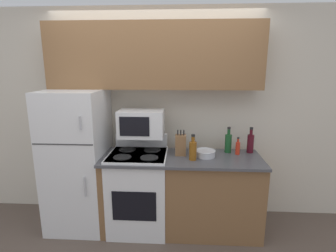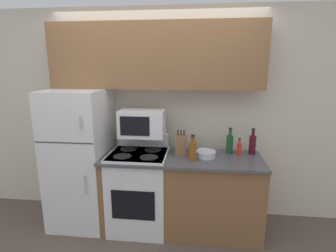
{
  "view_description": "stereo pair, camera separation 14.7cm",
  "coord_description": "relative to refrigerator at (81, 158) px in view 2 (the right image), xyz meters",
  "views": [
    {
      "loc": [
        0.33,
        -2.47,
        1.87
      ],
      "look_at": [
        0.17,
        0.26,
        1.24
      ],
      "focal_mm": 28.0,
      "sensor_mm": 36.0,
      "label": 1
    },
    {
      "loc": [
        0.48,
        -2.46,
        1.87
      ],
      "look_at": [
        0.17,
        0.26,
        1.24
      ],
      "focal_mm": 28.0,
      "sensor_mm": 36.0,
      "label": 2
    }
  ],
  "objects": [
    {
      "name": "knife_block",
      "position": [
        1.19,
        -0.02,
        0.2
      ],
      "size": [
        0.12,
        0.1,
        0.29
      ],
      "color": "brown",
      "rests_on": "lower_cabinets"
    },
    {
      "name": "bottle_hot_sauce",
      "position": [
        1.84,
        0.04,
        0.16
      ],
      "size": [
        0.05,
        0.05,
        0.2
      ],
      "color": "red",
      "rests_on": "lower_cabinets"
    },
    {
      "name": "microwave",
      "position": [
        0.74,
        0.06,
        0.43
      ],
      "size": [
        0.51,
        0.32,
        0.3
      ],
      "color": "white",
      "rests_on": "stove"
    },
    {
      "name": "lower_cabinets",
      "position": [
        1.2,
        -0.06,
        -0.36
      ],
      "size": [
        1.76,
        0.63,
        0.89
      ],
      "color": "brown",
      "rests_on": "ground_plane"
    },
    {
      "name": "ground_plane",
      "position": [
        0.88,
        -0.35,
        -0.81
      ],
      "size": [
        12.0,
        12.0,
        0.0
      ],
      "primitive_type": "plane",
      "color": "brown"
    },
    {
      "name": "bottle_wine_green",
      "position": [
        1.74,
        0.11,
        0.2
      ],
      "size": [
        0.08,
        0.08,
        0.3
      ],
      "color": "#194C23",
      "rests_on": "lower_cabinets"
    },
    {
      "name": "bowl",
      "position": [
        1.47,
        -0.05,
        0.12
      ],
      "size": [
        0.23,
        0.23,
        0.07
      ],
      "color": "silver",
      "rests_on": "lower_cabinets"
    },
    {
      "name": "upper_cabinets",
      "position": [
        0.88,
        0.21,
        1.17
      ],
      "size": [
        2.41,
        0.31,
        0.73
      ],
      "color": "brown",
      "rests_on": "refrigerator"
    },
    {
      "name": "bottle_whiskey",
      "position": [
        1.32,
        -0.16,
        0.2
      ],
      "size": [
        0.08,
        0.08,
        0.28
      ],
      "color": "brown",
      "rests_on": "lower_cabinets"
    },
    {
      "name": "wall_back",
      "position": [
        0.88,
        0.39,
        0.47
      ],
      "size": [
        8.0,
        0.05,
        2.55
      ],
      "color": "beige",
      "rests_on": "ground_plane"
    },
    {
      "name": "bottle_soy_sauce",
      "position": [
        1.33,
        0.1,
        0.16
      ],
      "size": [
        0.05,
        0.05,
        0.18
      ],
      "color": "black",
      "rests_on": "lower_cabinets"
    },
    {
      "name": "stove",
      "position": [
        0.72,
        -0.07,
        -0.33
      ],
      "size": [
        0.65,
        0.61,
        1.08
      ],
      "color": "white",
      "rests_on": "ground_plane"
    },
    {
      "name": "refrigerator",
      "position": [
        0.0,
        0.0,
        0.0
      ],
      "size": [
        0.65,
        0.73,
        1.61
      ],
      "color": "white",
      "rests_on": "ground_plane"
    },
    {
      "name": "bottle_wine_red",
      "position": [
        1.99,
        0.12,
        0.2
      ],
      "size": [
        0.08,
        0.08,
        0.3
      ],
      "color": "#470F19",
      "rests_on": "lower_cabinets"
    }
  ]
}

